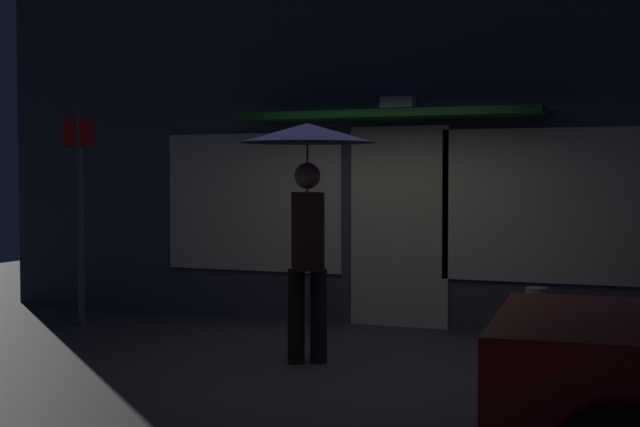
# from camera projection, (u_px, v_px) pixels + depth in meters

# --- Properties ---
(ground_plane) EXTENTS (18.00, 18.00, 0.00)m
(ground_plane) POSITION_uv_depth(u_px,v_px,m) (330.00, 366.00, 7.64)
(ground_plane) COLOR #423F44
(building_facade) EXTENTS (10.30, 1.00, 4.52)m
(building_facade) POSITION_uv_depth(u_px,v_px,m) (403.00, 123.00, 9.73)
(building_facade) COLOR #4C4C56
(building_facade) RESTS_ON ground
(person_with_umbrella) EXTENTS (1.20, 1.20, 2.12)m
(person_with_umbrella) POSITION_uv_depth(u_px,v_px,m) (307.00, 173.00, 7.71)
(person_with_umbrella) COLOR black
(person_with_umbrella) RESTS_ON ground
(street_sign_post) EXTENTS (0.40, 0.07, 2.38)m
(street_sign_post) POSITION_uv_depth(u_px,v_px,m) (80.00, 204.00, 9.71)
(street_sign_post) COLOR #595B60
(street_sign_post) RESTS_ON ground
(sidewalk_bollard) EXTENTS (0.20, 0.20, 0.60)m
(sidewalk_bollard) POSITION_uv_depth(u_px,v_px,m) (536.00, 319.00, 8.28)
(sidewalk_bollard) COLOR #B2A899
(sidewalk_bollard) RESTS_ON ground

